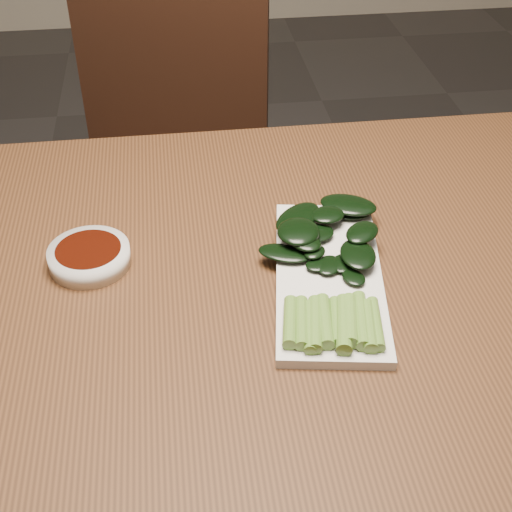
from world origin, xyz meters
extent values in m
cube|color=#472914|center=(0.00, 0.00, 0.73)|extent=(1.40, 0.80, 0.04)
cube|color=black|center=(-0.13, 0.63, 0.43)|extent=(0.54, 0.54, 0.04)
cylinder|color=black|center=(-0.36, 0.49, 0.21)|extent=(0.04, 0.04, 0.41)
cylinder|color=black|center=(0.01, 0.40, 0.21)|extent=(0.04, 0.04, 0.41)
cylinder|color=black|center=(-0.27, 0.86, 0.21)|extent=(0.04, 0.04, 0.41)
cylinder|color=black|center=(0.11, 0.77, 0.21)|extent=(0.04, 0.04, 0.41)
cube|color=black|center=(-0.08, 0.83, 0.67)|extent=(0.44, 0.14, 0.44)
cylinder|color=silver|center=(-0.22, 0.04, 0.76)|extent=(0.11, 0.11, 0.03)
cylinder|color=#340D04|center=(-0.22, 0.04, 0.77)|extent=(0.09, 0.09, 0.00)
cube|color=silver|center=(0.10, -0.03, 0.76)|extent=(0.19, 0.34, 0.01)
cylinder|color=olive|center=(0.03, -0.13, 0.77)|extent=(0.03, 0.08, 0.02)
cylinder|color=olive|center=(0.05, -0.13, 0.77)|extent=(0.03, 0.08, 0.02)
cylinder|color=olive|center=(0.05, -0.14, 0.77)|extent=(0.03, 0.08, 0.01)
cylinder|color=olive|center=(0.06, -0.14, 0.77)|extent=(0.03, 0.09, 0.02)
cylinder|color=olive|center=(0.07, -0.13, 0.77)|extent=(0.03, 0.08, 0.02)
cylinder|color=olive|center=(0.09, -0.13, 0.77)|extent=(0.03, 0.08, 0.01)
cylinder|color=olive|center=(0.09, -0.14, 0.77)|extent=(0.04, 0.09, 0.02)
cylinder|color=olive|center=(0.10, -0.14, 0.77)|extent=(0.04, 0.08, 0.02)
cylinder|color=olive|center=(0.12, -0.14, 0.77)|extent=(0.03, 0.09, 0.02)
cylinder|color=olive|center=(0.12, -0.15, 0.77)|extent=(0.03, 0.08, 0.02)
cylinder|color=olive|center=(0.13, -0.14, 0.77)|extent=(0.03, 0.08, 0.02)
ellipsoid|color=black|center=(0.05, 0.01, 0.77)|extent=(0.08, 0.06, 0.01)
ellipsoid|color=black|center=(0.16, 0.09, 0.77)|extent=(0.04, 0.03, 0.01)
ellipsoid|color=black|center=(0.07, 0.03, 0.79)|extent=(0.07, 0.08, 0.02)
ellipsoid|color=black|center=(0.09, 0.00, 0.78)|extent=(0.04, 0.04, 0.01)
ellipsoid|color=black|center=(0.08, 0.01, 0.78)|extent=(0.06, 0.06, 0.01)
ellipsoid|color=black|center=(0.16, 0.02, 0.79)|extent=(0.07, 0.07, 0.01)
ellipsoid|color=black|center=(0.16, 0.10, 0.78)|extent=(0.10, 0.08, 0.01)
ellipsoid|color=black|center=(0.12, 0.07, 0.78)|extent=(0.06, 0.05, 0.01)
ellipsoid|color=black|center=(0.14, -0.02, 0.78)|extent=(0.05, 0.07, 0.01)
ellipsoid|color=black|center=(0.16, 0.09, 0.77)|extent=(0.07, 0.05, 0.01)
ellipsoid|color=black|center=(0.08, 0.08, 0.78)|extent=(0.10, 0.10, 0.01)
ellipsoid|color=black|center=(0.09, 0.05, 0.77)|extent=(0.06, 0.05, 0.01)
ellipsoid|color=black|center=(0.08, 0.03, 0.78)|extent=(0.06, 0.07, 0.01)
ellipsoid|color=black|center=(0.10, -0.03, 0.77)|extent=(0.05, 0.05, 0.01)
ellipsoid|color=black|center=(0.12, -0.02, 0.77)|extent=(0.05, 0.05, 0.01)
ellipsoid|color=black|center=(0.13, -0.05, 0.77)|extent=(0.04, 0.04, 0.01)
ellipsoid|color=black|center=(0.09, -0.02, 0.77)|extent=(0.04, 0.03, 0.01)
camera|label=1|loc=(-0.09, -0.74, 1.36)|focal=50.00mm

